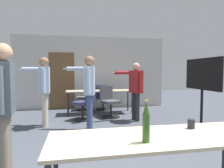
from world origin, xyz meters
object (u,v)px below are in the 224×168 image
(tv_screen, at_px, (202,84))
(person_left_plaid, at_px, (135,86))
(person_far_watching, at_px, (44,85))
(office_chair_far_left, at_px, (85,104))
(office_chair_near_pushed, at_px, (103,98))
(office_chair_far_right, at_px, (109,103))
(drink_cup, at_px, (191,124))
(person_right_polo, at_px, (3,96))
(person_near_casual, at_px, (89,85))
(beer_bottle, at_px, (146,122))
(office_chair_mid_tucked, at_px, (86,98))

(tv_screen, height_order, person_left_plaid, tv_screen)
(person_far_watching, distance_m, office_chair_far_left, 1.26)
(office_chair_near_pushed, bearing_deg, person_left_plaid, -52.25)
(office_chair_far_left, relative_size, office_chair_near_pushed, 1.04)
(office_chair_far_right, distance_m, office_chair_near_pushed, 1.10)
(person_far_watching, height_order, drink_cup, person_far_watching)
(person_right_polo, height_order, office_chair_far_right, person_right_polo)
(person_near_casual, height_order, office_chair_far_right, person_near_casual)
(beer_bottle, bearing_deg, person_right_polo, 143.44)
(office_chair_far_left, relative_size, beer_bottle, 2.57)
(person_left_plaid, height_order, person_near_casual, person_near_casual)
(person_near_casual, height_order, office_chair_far_left, person_near_casual)
(person_near_casual, bearing_deg, office_chair_far_left, 12.92)
(person_right_polo, height_order, beer_bottle, person_right_polo)
(person_right_polo, bearing_deg, beer_bottle, -133.16)
(person_left_plaid, relative_size, person_far_watching, 0.94)
(office_chair_near_pushed, distance_m, drink_cup, 5.07)
(person_far_watching, xyz_separation_m, office_chair_near_pushed, (1.73, 1.80, -0.62))
(person_left_plaid, xyz_separation_m, office_chair_far_right, (-0.62, 0.59, -0.54))
(tv_screen, relative_size, person_right_polo, 0.98)
(office_chair_far_right, xyz_separation_m, beer_bottle, (-0.44, -4.25, 0.49))
(tv_screen, distance_m, office_chair_far_left, 3.07)
(tv_screen, xyz_separation_m, office_chair_mid_tucked, (-2.52, 2.92, -0.65))
(beer_bottle, bearing_deg, office_chair_mid_tucked, 92.10)
(person_left_plaid, relative_size, office_chair_far_left, 1.71)
(beer_bottle, height_order, drink_cup, beer_bottle)
(tv_screen, relative_size, person_far_watching, 0.97)
(office_chair_far_right, bearing_deg, person_right_polo, 35.54)
(tv_screen, bearing_deg, person_right_polo, -69.46)
(office_chair_far_left, bearing_deg, person_far_watching, 148.91)
(person_right_polo, bearing_deg, person_near_casual, -39.41)
(office_chair_far_left, distance_m, drink_cup, 3.81)
(tv_screen, xyz_separation_m, person_right_polo, (-3.80, -1.42, -0.02))
(person_left_plaid, height_order, office_chair_far_right, person_left_plaid)
(tv_screen, relative_size, office_chair_far_right, 1.81)
(person_right_polo, relative_size, office_chair_far_right, 1.85)
(office_chair_far_right, height_order, office_chair_far_left, office_chair_far_left)
(tv_screen, bearing_deg, person_far_watching, -105.73)
(person_right_polo, distance_m, office_chair_far_left, 3.16)
(person_right_polo, bearing_deg, person_left_plaid, -51.45)
(person_near_casual, xyz_separation_m, drink_cup, (0.89, -2.68, -0.25))
(office_chair_mid_tucked, bearing_deg, person_near_casual, -176.08)
(person_far_watching, distance_m, beer_bottle, 3.80)
(drink_cup, bearing_deg, office_chair_mid_tucked, 99.09)
(person_near_casual, relative_size, beer_bottle, 4.71)
(person_right_polo, xyz_separation_m, person_near_casual, (1.22, 1.89, -0.00))
(person_far_watching, xyz_separation_m, beer_bottle, (1.33, -3.55, -0.12))
(office_chair_far_right, distance_m, drink_cup, 3.97)
(person_near_casual, bearing_deg, tv_screen, -89.84)
(person_far_watching, relative_size, person_right_polo, 1.00)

